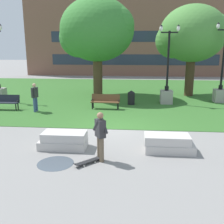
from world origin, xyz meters
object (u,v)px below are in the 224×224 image
(concrete_block_left, at_px, (168,144))
(skateboard, at_px, (88,161))
(person_bystander_near_lawn, at_px, (35,96))
(person_skateboarder, at_px, (100,134))
(park_bench_near_left, at_px, (5,101))
(lamp_post_center, at_px, (221,87))
(concrete_block_center, at_px, (64,140))
(park_bench_near_right, at_px, (105,101))
(lamp_post_left, at_px, (167,88))
(trash_bin, at_px, (131,97))

(concrete_block_left, height_order, skateboard, concrete_block_left)
(person_bystander_near_lawn, bearing_deg, person_skateboarder, -54.11)
(park_bench_near_left, height_order, person_bystander_near_lawn, person_bystander_near_lawn)
(lamp_post_center, relative_size, person_bystander_near_lawn, 3.16)
(concrete_block_center, height_order, park_bench_near_right, park_bench_near_right)
(person_skateboarder, relative_size, person_bystander_near_lawn, 1.00)
(skateboard, xyz_separation_m, park_bench_near_left, (-6.53, 7.33, 0.45))
(concrete_block_left, xyz_separation_m, lamp_post_left, (0.90, 8.71, 0.77))
(person_skateboarder, height_order, park_bench_near_left, person_skateboarder)
(concrete_block_center, bearing_deg, park_bench_near_right, 82.75)
(concrete_block_center, distance_m, person_skateboarder, 2.00)
(skateboard, height_order, park_bench_near_left, park_bench_near_left)
(concrete_block_left, xyz_separation_m, lamp_post_center, (4.72, 9.52, 0.80))
(person_skateboarder, bearing_deg, park_bench_near_right, 95.17)
(lamp_post_left, bearing_deg, person_skateboarder, -108.66)
(park_bench_near_right, height_order, lamp_post_left, lamp_post_left)
(park_bench_near_right, xyz_separation_m, lamp_post_left, (4.00, 1.96, 0.53))
(park_bench_near_left, bearing_deg, person_bystander_near_lawn, -10.69)
(concrete_block_left, relative_size, person_bystander_near_lawn, 1.07)
(concrete_block_left, bearing_deg, lamp_post_left, 84.13)
(concrete_block_left, height_order, trash_bin, trash_bin)
(skateboard, bearing_deg, concrete_block_center, 131.14)
(person_skateboarder, height_order, lamp_post_left, lamp_post_left)
(park_bench_near_right, bearing_deg, lamp_post_center, 19.52)
(person_bystander_near_lawn, bearing_deg, trash_bin, 24.09)
(skateboard, xyz_separation_m, person_bystander_near_lawn, (-4.41, 6.93, 0.90))
(person_skateboarder, bearing_deg, concrete_block_left, 23.54)
(concrete_block_left, xyz_separation_m, person_bystander_near_lawn, (-7.21, 5.60, 0.68))
(person_skateboarder, xyz_separation_m, park_bench_near_right, (-0.71, 7.79, -0.43))
(lamp_post_center, distance_m, person_bystander_near_lawn, 12.56)
(lamp_post_left, bearing_deg, concrete_block_left, -95.87)
(concrete_block_left, xyz_separation_m, park_bench_near_left, (-9.33, 6.00, 0.23))
(concrete_block_left, distance_m, lamp_post_left, 8.79)
(park_bench_near_left, height_order, trash_bin, trash_bin)
(lamp_post_center, bearing_deg, park_bench_near_right, -160.48)
(park_bench_near_left, xyz_separation_m, park_bench_near_right, (6.22, 0.75, 0.00))
(concrete_block_left, height_order, park_bench_near_right, park_bench_near_right)
(concrete_block_center, relative_size, lamp_post_center, 0.33)
(park_bench_near_right, height_order, person_bystander_near_lawn, person_bystander_near_lawn)
(park_bench_near_right, bearing_deg, concrete_block_left, -65.29)
(park_bench_near_left, bearing_deg, trash_bin, 15.37)
(park_bench_near_right, xyz_separation_m, person_bystander_near_lawn, (-4.10, -1.15, 0.44))
(park_bench_near_left, xyz_separation_m, lamp_post_center, (14.04, 3.52, 0.57))
(concrete_block_center, height_order, skateboard, concrete_block_center)
(person_bystander_near_lawn, bearing_deg, concrete_block_left, -37.83)
(skateboard, bearing_deg, person_bystander_near_lawn, 122.49)
(lamp_post_center, distance_m, trash_bin, 6.41)
(concrete_block_center, bearing_deg, person_skateboarder, -33.88)
(lamp_post_center, distance_m, lamp_post_left, 3.91)
(park_bench_near_left, bearing_deg, skateboard, -48.30)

